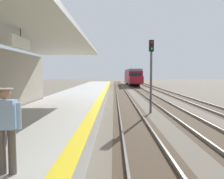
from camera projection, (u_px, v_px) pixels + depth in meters
station_platform at (66, 109)px, 14.92m from camera, size 5.00×80.00×0.91m
track_pair_nearest_platform at (127, 106)px, 18.90m from camera, size 2.34×120.00×0.16m
track_pair_middle at (166, 106)px, 18.87m from camera, size 2.34×120.00×0.16m
track_pair_far_side at (205, 106)px, 18.84m from camera, size 2.34×120.00×0.16m
approaching_train at (132, 76)px, 53.26m from camera, size 2.93×19.60×4.76m
commuter_person at (6, 126)px, 4.16m from camera, size 0.59×0.30×1.67m
rail_signal_post at (151, 69)px, 15.52m from camera, size 0.32×0.34×5.20m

